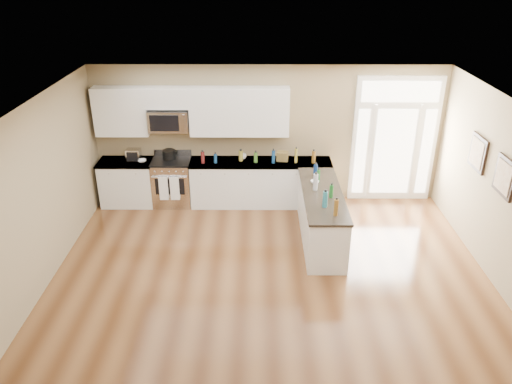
% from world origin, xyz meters
% --- Properties ---
extents(ground, '(8.00, 8.00, 0.00)m').
position_xyz_m(ground, '(0.00, 0.00, 0.00)').
color(ground, '#4D2C15').
extents(room_shell, '(8.00, 8.00, 8.00)m').
position_xyz_m(room_shell, '(0.00, 0.00, 1.71)').
color(room_shell, '#8E7D5A').
rests_on(room_shell, ground).
extents(back_cabinet_left, '(1.10, 0.66, 0.94)m').
position_xyz_m(back_cabinet_left, '(-2.87, 3.69, 0.44)').
color(back_cabinet_left, silver).
rests_on(back_cabinet_left, ground).
extents(back_cabinet_right, '(2.85, 0.66, 0.94)m').
position_xyz_m(back_cabinet_right, '(-0.16, 3.69, 0.44)').
color(back_cabinet_right, silver).
rests_on(back_cabinet_right, ground).
extents(peninsula_cabinet, '(0.69, 2.32, 0.94)m').
position_xyz_m(peninsula_cabinet, '(0.93, 2.24, 0.43)').
color(peninsula_cabinet, silver).
rests_on(peninsula_cabinet, ground).
extents(upper_cabinet_left, '(1.04, 0.33, 0.95)m').
position_xyz_m(upper_cabinet_left, '(-2.88, 3.83, 1.93)').
color(upper_cabinet_left, silver).
rests_on(upper_cabinet_left, room_shell).
extents(upper_cabinet_right, '(1.94, 0.33, 0.95)m').
position_xyz_m(upper_cabinet_right, '(-0.57, 3.83, 1.93)').
color(upper_cabinet_right, silver).
rests_on(upper_cabinet_right, room_shell).
extents(upper_cabinet_short, '(0.82, 0.33, 0.40)m').
position_xyz_m(upper_cabinet_short, '(-1.95, 3.83, 2.20)').
color(upper_cabinet_short, silver).
rests_on(upper_cabinet_short, room_shell).
extents(microwave, '(0.78, 0.41, 0.42)m').
position_xyz_m(microwave, '(-1.95, 3.80, 1.76)').
color(microwave, silver).
rests_on(microwave, room_shell).
extents(entry_door, '(1.70, 0.10, 2.60)m').
position_xyz_m(entry_door, '(2.55, 3.95, 1.30)').
color(entry_door, white).
rests_on(entry_door, ground).
extents(wall_art_near, '(0.05, 0.58, 0.58)m').
position_xyz_m(wall_art_near, '(3.47, 2.20, 1.70)').
color(wall_art_near, black).
rests_on(wall_art_near, room_shell).
extents(wall_art_far, '(0.05, 0.58, 0.58)m').
position_xyz_m(wall_art_far, '(3.47, 1.20, 1.70)').
color(wall_art_far, black).
rests_on(wall_art_far, room_shell).
extents(kitchen_range, '(0.77, 0.68, 1.08)m').
position_xyz_m(kitchen_range, '(-1.96, 3.69, 0.48)').
color(kitchen_range, silver).
rests_on(kitchen_range, ground).
extents(stockpot, '(0.34, 0.34, 0.20)m').
position_xyz_m(stockpot, '(-2.01, 3.80, 1.05)').
color(stockpot, black).
rests_on(stockpot, kitchen_range).
extents(toaster_oven, '(0.29, 0.23, 0.24)m').
position_xyz_m(toaster_oven, '(-2.71, 3.74, 1.06)').
color(toaster_oven, silver).
rests_on(toaster_oven, back_cabinet_left).
extents(cardboard_box, '(0.25, 0.19, 0.19)m').
position_xyz_m(cardboard_box, '(0.29, 3.74, 1.03)').
color(cardboard_box, brown).
rests_on(cardboard_box, back_cabinet_right).
extents(bowl_left, '(0.22, 0.22, 0.04)m').
position_xyz_m(bowl_left, '(-2.53, 3.65, 0.96)').
color(bowl_left, white).
rests_on(bowl_left, back_cabinet_left).
extents(bowl_peninsula, '(0.20, 0.20, 0.05)m').
position_xyz_m(bowl_peninsula, '(0.83, 2.64, 0.96)').
color(bowl_peninsula, white).
rests_on(bowl_peninsula, peninsula_cabinet).
extents(cup_counter, '(0.15, 0.15, 0.11)m').
position_xyz_m(cup_counter, '(-0.51, 3.82, 0.99)').
color(cup_counter, white).
rests_on(cup_counter, back_cabinet_right).
extents(counter_bottles, '(2.41, 2.41, 0.30)m').
position_xyz_m(counter_bottles, '(0.38, 2.87, 1.06)').
color(counter_bottles, '#19591E').
rests_on(counter_bottles, back_cabinet_right).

